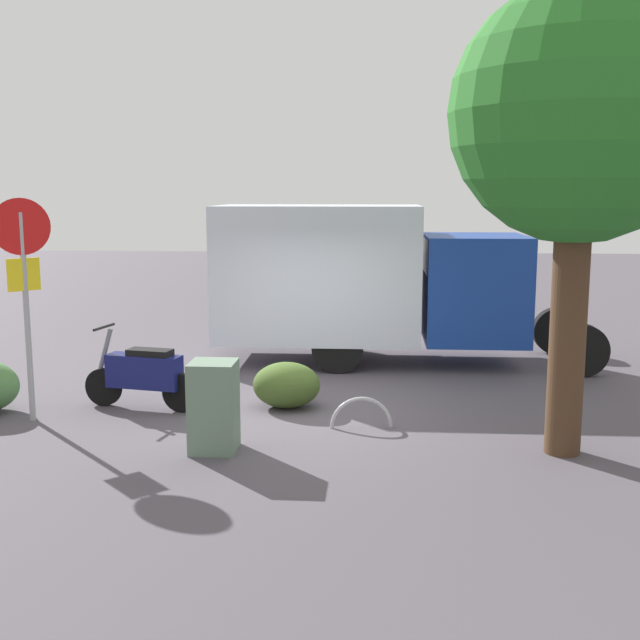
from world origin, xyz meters
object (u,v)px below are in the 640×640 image
(utility_cabinet, at_px, (214,406))
(bike_rack_hoop, at_px, (361,427))
(stop_sign, at_px, (24,274))
(street_tree, at_px, (579,117))
(box_truck_near, at_px, (370,276))
(motorcycle, at_px, (144,374))

(utility_cabinet, height_order, bike_rack_hoop, utility_cabinet)
(stop_sign, bearing_deg, street_tree, 173.13)
(box_truck_near, distance_m, motorcycle, 4.87)
(street_tree, xyz_separation_m, utility_cabinet, (4.22, 0.23, -3.40))
(street_tree, height_order, utility_cabinet, street_tree)
(box_truck_near, relative_size, street_tree, 1.25)
(box_truck_near, height_order, motorcycle, box_truck_near)
(box_truck_near, relative_size, motorcycle, 3.83)
(motorcycle, bearing_deg, utility_cabinet, 139.86)
(motorcycle, height_order, street_tree, street_tree)
(street_tree, height_order, bike_rack_hoop, street_tree)
(motorcycle, distance_m, bike_rack_hoop, 3.29)
(motorcycle, bearing_deg, bike_rack_hoop, 179.10)
(street_tree, xyz_separation_m, bike_rack_hoop, (2.45, -0.84, -3.96))
(box_truck_near, xyz_separation_m, motorcycle, (3.23, 3.49, -1.07))
(motorcycle, xyz_separation_m, stop_sign, (1.38, 0.69, 1.51))
(motorcycle, distance_m, stop_sign, 2.16)
(street_tree, bearing_deg, utility_cabinet, 3.12)
(box_truck_near, xyz_separation_m, stop_sign, (4.61, 4.18, 0.44))
(motorcycle, relative_size, bike_rack_hoop, 2.11)
(stop_sign, height_order, bike_rack_hoop, stop_sign)
(motorcycle, xyz_separation_m, street_tree, (-5.62, 1.53, 3.44))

